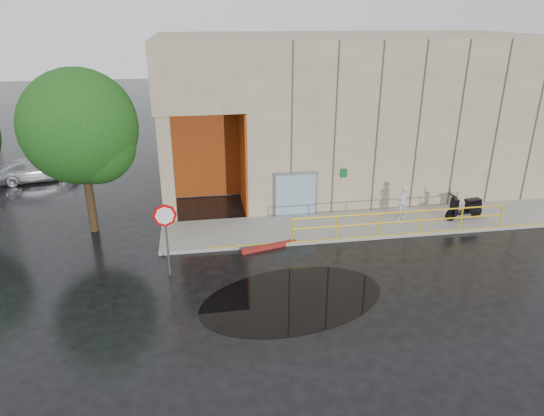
{
  "coord_description": "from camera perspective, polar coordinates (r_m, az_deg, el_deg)",
  "views": [
    {
      "loc": [
        -4.3,
        -14.8,
        9.11
      ],
      "look_at": [
        -1.38,
        3.0,
        1.77
      ],
      "focal_mm": 32.0,
      "sensor_mm": 36.0,
      "label": 1
    }
  ],
  "objects": [
    {
      "name": "ground",
      "position": [
        17.91,
        6.0,
        -8.58
      ],
      "size": [
        120.0,
        120.0,
        0.0
      ],
      "primitive_type": "plane",
      "color": "black",
      "rests_on": "ground"
    },
    {
      "name": "sidewalk",
      "position": [
        22.87,
        12.81,
        -1.72
      ],
      "size": [
        20.0,
        3.0,
        0.15
      ],
      "primitive_type": "cube",
      "color": "gray",
      "rests_on": "ground"
    },
    {
      "name": "building",
      "position": [
        27.88,
        10.77,
        11.62
      ],
      "size": [
        20.0,
        10.17,
        8.0
      ],
      "color": "gray",
      "rests_on": "ground"
    },
    {
      "name": "guardrail",
      "position": [
        21.6,
        14.85,
        -1.62
      ],
      "size": [
        9.56,
        0.06,
        1.03
      ],
      "color": "yellow",
      "rests_on": "sidewalk"
    },
    {
      "name": "person",
      "position": [
        22.98,
        15.06,
        0.61
      ],
      "size": [
        0.72,
        0.66,
        1.65
      ],
      "primitive_type": "imported",
      "rotation": [
        0.0,
        0.0,
        3.73
      ],
      "color": "#B5B5BA",
      "rests_on": "sidewalk"
    },
    {
      "name": "scooter",
      "position": [
        23.96,
        21.86,
        0.72
      ],
      "size": [
        1.98,
        0.9,
        1.5
      ],
      "rotation": [
        0.0,
        0.0,
        0.15
      ],
      "color": "black",
      "rests_on": "sidewalk"
    },
    {
      "name": "stop_sign",
      "position": [
        17.68,
        -12.41,
        -1.95
      ],
      "size": [
        0.85,
        0.13,
        2.84
      ],
      "rotation": [
        0.0,
        0.0,
        -0.3
      ],
      "color": "#5C5B60",
      "rests_on": "ground"
    },
    {
      "name": "red_curb",
      "position": [
        20.07,
        -0.36,
        -4.57
      ],
      "size": [
        2.37,
        0.76,
        0.18
      ],
      "primitive_type": "cube",
      "rotation": [
        0.0,
        0.0,
        0.25
      ],
      "color": "maroon",
      "rests_on": "ground"
    },
    {
      "name": "puddle",
      "position": [
        16.85,
        2.46,
        -10.59
      ],
      "size": [
        7.26,
        5.37,
        0.01
      ],
      "primitive_type": "cube",
      "rotation": [
        0.0,
        0.0,
        0.22
      ],
      "color": "black",
      "rests_on": "ground"
    },
    {
      "name": "car_c",
      "position": [
        31.14,
        -25.94,
        4.11
      ],
      "size": [
        4.8,
        2.86,
        1.3
      ],
      "primitive_type": "imported",
      "rotation": [
        0.0,
        0.0,
        1.81
      ],
      "color": "#AFB1B7",
      "rests_on": "ground"
    },
    {
      "name": "tree_near",
      "position": [
        21.68,
        -21.32,
        8.41
      ],
      "size": [
        4.78,
        4.78,
        7.1
      ],
      "rotation": [
        0.0,
        0.0,
        0.32
      ],
      "color": "black",
      "rests_on": "ground"
    }
  ]
}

